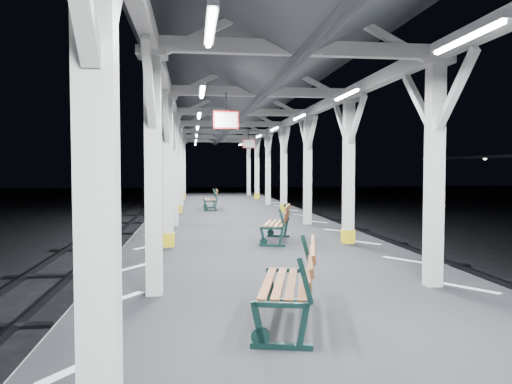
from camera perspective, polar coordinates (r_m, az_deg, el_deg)
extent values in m
plane|color=black|center=(9.37, 2.19, -14.16)|extent=(120.00, 120.00, 0.00)
cube|color=black|center=(9.23, 2.20, -11.19)|extent=(6.00, 50.00, 1.00)
cube|color=silver|center=(9.06, -13.44, -8.28)|extent=(1.00, 48.00, 0.01)
cube|color=silver|center=(9.82, 16.57, -7.45)|extent=(1.00, 48.00, 0.01)
cube|color=#2D2D33|center=(9.69, -25.54, -13.36)|extent=(0.08, 60.00, 0.16)
cube|color=#2D2D33|center=(10.97, 26.30, -11.48)|extent=(0.08, 60.00, 0.16)
cube|color=silver|center=(2.89, -17.67, 0.00)|extent=(0.22, 0.22, 3.20)
cube|color=silver|center=(3.57, -16.28, 19.20)|extent=(0.10, 0.99, 0.99)
cube|color=silver|center=(6.86, -11.64, 1.63)|extent=(0.22, 0.22, 3.20)
cube|color=silver|center=(7.02, -11.78, 15.30)|extent=(0.40, 0.40, 0.12)
cube|color=silver|center=(7.47, -11.40, 10.57)|extent=(0.10, 0.99, 0.99)
cube|color=silver|center=(6.39, -12.13, 11.90)|extent=(0.10, 0.99, 0.99)
cube|color=silver|center=(10.85, -10.04, 2.07)|extent=(0.22, 0.22, 3.20)
cube|color=silver|center=(10.96, -10.11, 10.78)|extent=(0.40, 0.40, 0.12)
cube|color=yellow|center=(10.96, -9.97, -5.38)|extent=(0.26, 0.26, 0.30)
cube|color=silver|center=(11.44, -9.95, 7.87)|extent=(0.10, 0.99, 0.99)
cube|color=silver|center=(10.35, -10.24, 8.40)|extent=(0.10, 0.99, 0.99)
cube|color=silver|center=(14.85, -9.30, 2.26)|extent=(0.22, 0.22, 3.20)
cube|color=silver|center=(14.92, -9.35, 8.65)|extent=(0.40, 0.40, 0.12)
cube|color=silver|center=(15.43, -9.26, 6.56)|extent=(0.10, 0.99, 0.99)
cube|color=silver|center=(14.33, -9.41, 6.85)|extent=(0.10, 0.99, 0.99)
cube|color=silver|center=(18.84, -8.87, 2.38)|extent=(0.22, 0.22, 3.20)
cube|color=silver|center=(18.90, -8.91, 7.42)|extent=(0.40, 0.40, 0.12)
cube|color=yellow|center=(18.91, -8.84, -1.93)|extent=(0.26, 0.26, 0.30)
cube|color=silver|center=(19.42, -8.85, 5.79)|extent=(0.10, 0.99, 0.99)
cube|color=silver|center=(18.32, -8.95, 5.96)|extent=(0.10, 0.99, 0.99)
cube|color=silver|center=(22.84, -8.59, 2.45)|extent=(0.22, 0.22, 3.20)
cube|color=silver|center=(22.89, -8.63, 6.61)|extent=(0.40, 0.40, 0.12)
cube|color=silver|center=(23.41, -8.58, 5.28)|extent=(0.10, 0.99, 0.99)
cube|color=silver|center=(22.32, -8.65, 5.40)|extent=(0.10, 0.99, 0.99)
cube|color=silver|center=(26.84, -8.40, 2.51)|extent=(0.22, 0.22, 3.20)
cube|color=silver|center=(26.88, -8.43, 6.05)|extent=(0.40, 0.40, 0.12)
cube|color=yellow|center=(26.89, -8.38, -0.52)|extent=(0.26, 0.26, 0.30)
cube|color=silver|center=(27.41, -8.39, 4.92)|extent=(0.10, 0.99, 0.99)
cube|color=silver|center=(26.31, -8.44, 5.00)|extent=(0.10, 0.99, 0.99)
cube|color=silver|center=(30.84, -8.26, 2.54)|extent=(0.22, 0.22, 3.20)
cube|color=silver|center=(30.88, -8.28, 5.63)|extent=(0.40, 0.40, 0.12)
cube|color=silver|center=(31.41, -8.25, 4.65)|extent=(0.10, 0.99, 0.99)
cube|color=silver|center=(30.31, -8.29, 4.71)|extent=(0.10, 0.99, 0.99)
cube|color=silver|center=(7.67, 19.70, 1.65)|extent=(0.22, 0.22, 3.20)
cube|color=silver|center=(7.82, 19.91, 13.90)|extent=(0.40, 0.40, 0.12)
cube|color=silver|center=(8.23, 18.07, 9.77)|extent=(0.10, 0.99, 0.99)
cube|color=silver|center=(7.26, 21.85, 10.66)|extent=(0.10, 0.99, 0.99)
cube|color=silver|center=(11.38, 10.53, 2.09)|extent=(0.22, 0.22, 3.20)
cube|color=silver|center=(11.48, 10.60, 10.41)|extent=(0.40, 0.40, 0.12)
cube|color=yellow|center=(11.49, 10.46, -5.01)|extent=(0.26, 0.26, 0.30)
cube|color=silver|center=(11.95, 9.76, 7.65)|extent=(0.10, 0.99, 0.99)
cube|color=silver|center=(10.91, 11.47, 8.11)|extent=(0.10, 0.99, 0.99)
cube|color=silver|center=(15.24, 5.92, 2.30)|extent=(0.22, 0.22, 3.20)
cube|color=silver|center=(15.31, 5.95, 8.52)|extent=(0.40, 0.40, 0.12)
cube|color=silver|center=(15.81, 5.49, 6.49)|extent=(0.10, 0.99, 0.99)
cube|color=silver|center=(14.74, 6.44, 6.75)|extent=(0.10, 0.99, 0.99)
cube|color=silver|center=(19.16, 3.19, 2.42)|extent=(0.22, 0.22, 3.20)
cube|color=silver|center=(19.22, 3.20, 7.37)|extent=(0.40, 0.40, 0.12)
cube|color=yellow|center=(19.22, 3.18, -1.82)|extent=(0.26, 0.26, 0.30)
cube|color=silver|center=(19.72, 2.91, 5.77)|extent=(0.10, 0.99, 0.99)
cube|color=silver|center=(18.64, 3.51, 5.94)|extent=(0.10, 0.99, 0.99)
cube|color=silver|center=(23.10, 1.38, 2.49)|extent=(0.22, 0.22, 3.20)
cube|color=silver|center=(23.15, 1.39, 6.60)|extent=(0.40, 0.40, 0.12)
cube|color=silver|center=(23.67, 1.19, 5.28)|extent=(0.10, 0.99, 0.99)
cube|color=silver|center=(22.58, 1.60, 5.40)|extent=(0.10, 0.99, 0.99)
cube|color=silver|center=(27.06, 0.11, 2.54)|extent=(0.22, 0.22, 3.20)
cube|color=silver|center=(27.10, 0.11, 6.05)|extent=(0.40, 0.40, 0.12)
cube|color=yellow|center=(27.11, 0.11, -0.46)|extent=(0.26, 0.26, 0.30)
cube|color=silver|center=(27.62, -0.04, 4.93)|extent=(0.10, 0.99, 0.99)
cube|color=silver|center=(26.53, 0.26, 5.02)|extent=(0.10, 0.99, 0.99)
cube|color=silver|center=(31.03, -0.84, 2.57)|extent=(0.22, 0.22, 3.20)
cube|color=silver|center=(31.07, -0.85, 5.64)|extent=(0.40, 0.40, 0.12)
cube|color=silver|center=(31.59, -0.96, 4.67)|extent=(0.10, 0.99, 0.99)
cube|color=silver|center=(30.50, -0.73, 4.73)|extent=(0.10, 0.99, 0.99)
cube|color=silver|center=(9.00, -10.76, 13.30)|extent=(0.18, 48.00, 0.24)
cube|color=silver|center=(9.64, 14.35, 12.56)|extent=(0.18, 48.00, 0.24)
cube|color=silver|center=(7.19, 4.99, 16.04)|extent=(4.20, 0.14, 0.20)
cube|color=silver|center=(11.06, 0.50, 11.38)|extent=(4.20, 0.14, 0.20)
cube|color=silver|center=(15.00, -1.60, 9.12)|extent=(4.20, 0.14, 0.20)
cube|color=silver|center=(18.97, -2.81, 7.80)|extent=(4.20, 0.14, 0.20)
cube|color=silver|center=(22.94, -3.59, 6.93)|extent=(4.20, 0.14, 0.20)
cube|color=silver|center=(26.93, -4.14, 6.32)|extent=(4.20, 0.14, 0.20)
cube|color=silver|center=(30.92, -4.55, 5.87)|extent=(4.20, 0.14, 0.20)
cube|color=silver|center=(9.32, 2.26, 18.80)|extent=(0.16, 48.00, 0.20)
cube|color=#4E5156|center=(9.10, -6.20, 16.69)|extent=(2.80, 49.00, 1.45)
cube|color=#4E5156|center=(9.52, 10.31, 16.05)|extent=(2.80, 49.00, 1.45)
cube|color=silver|center=(5.03, -5.24, 18.56)|extent=(0.10, 1.35, 0.08)
cube|color=white|center=(5.01, -5.24, 18.01)|extent=(0.05, 1.25, 0.05)
cube|color=silver|center=(8.94, -6.17, 11.58)|extent=(0.10, 1.35, 0.08)
cube|color=white|center=(8.94, -6.17, 11.27)|extent=(0.05, 1.25, 0.05)
cube|color=silver|center=(12.91, -6.52, 8.87)|extent=(0.10, 1.35, 0.08)
cube|color=white|center=(12.90, -6.52, 8.65)|extent=(0.05, 1.25, 0.05)
cube|color=silver|center=(16.89, -6.71, 7.44)|extent=(0.10, 1.35, 0.08)
cube|color=white|center=(16.89, -6.70, 7.27)|extent=(0.05, 1.25, 0.05)
cube|color=silver|center=(20.88, -6.82, 6.55)|extent=(0.10, 1.35, 0.08)
cube|color=white|center=(20.88, -6.82, 6.41)|extent=(0.05, 1.25, 0.05)
cube|color=silver|center=(24.87, -6.89, 5.95)|extent=(0.10, 1.35, 0.08)
cube|color=white|center=(24.87, -6.89, 5.83)|extent=(0.05, 1.25, 0.05)
cube|color=silver|center=(28.87, -6.95, 5.51)|extent=(0.10, 1.35, 0.08)
cube|color=white|center=(28.87, -6.95, 5.41)|extent=(0.05, 1.25, 0.05)
cube|color=silver|center=(5.74, 22.90, 16.35)|extent=(0.10, 1.35, 0.08)
cube|color=white|center=(5.73, 22.89, 15.86)|extent=(0.05, 1.25, 0.05)
cube|color=silver|center=(9.36, 10.27, 11.16)|extent=(0.10, 1.35, 0.08)
cube|color=white|center=(9.36, 10.26, 10.86)|extent=(0.05, 1.25, 0.05)
cube|color=silver|center=(13.20, 4.97, 8.75)|extent=(0.10, 1.35, 0.08)
cube|color=white|center=(13.20, 4.97, 8.53)|extent=(0.05, 1.25, 0.05)
cube|color=silver|center=(17.12, 2.10, 7.39)|extent=(0.10, 1.35, 0.08)
cube|color=white|center=(17.11, 2.10, 7.23)|extent=(0.05, 1.25, 0.05)
cube|color=silver|center=(21.06, 0.32, 6.54)|extent=(0.10, 1.35, 0.08)
cube|color=white|center=(21.06, 0.32, 6.40)|extent=(0.05, 1.25, 0.05)
cube|color=silver|center=(25.03, -0.90, 5.95)|extent=(0.10, 1.35, 0.08)
cube|color=white|center=(25.03, -0.90, 5.84)|extent=(0.05, 1.25, 0.05)
cube|color=silver|center=(29.00, -1.78, 5.52)|extent=(0.10, 1.35, 0.08)
cube|color=white|center=(29.00, -1.78, 5.42)|extent=(0.05, 1.25, 0.05)
cylinder|color=black|center=(9.90, -3.44, 10.28)|extent=(0.02, 0.02, 0.36)
cube|color=red|center=(9.86, -3.44, 8.23)|extent=(0.50, 0.03, 0.35)
cube|color=white|center=(9.86, -3.44, 8.23)|extent=(0.44, 0.04, 0.29)
cylinder|color=black|center=(19.57, -0.82, 6.59)|extent=(0.02, 0.02, 0.36)
cube|color=red|center=(19.55, -0.82, 5.55)|extent=(0.50, 0.03, 0.35)
cube|color=white|center=(19.55, -0.82, 5.55)|extent=(0.44, 0.05, 0.29)
cube|color=black|center=(34.52, 19.37, 0.86)|extent=(0.20, 0.20, 3.30)
sphere|color=silver|center=(29.27, 24.70, 3.52)|extent=(0.20, 0.20, 0.20)
sphere|color=silver|center=(34.51, 19.41, 3.47)|extent=(0.20, 0.20, 0.20)
cube|color=#122E29|center=(4.97, 2.94, -17.23)|extent=(0.60, 0.20, 0.06)
cube|color=#122E29|center=(4.93, 0.28, -14.95)|extent=(0.16, 0.09, 0.47)
cube|color=#122E29|center=(4.90, 5.38, -15.06)|extent=(0.15, 0.08, 0.47)
cube|color=#122E29|center=(4.78, 5.65, -10.00)|extent=(0.17, 0.09, 0.44)
cube|color=#122E29|center=(6.51, 3.79, -12.37)|extent=(0.60, 0.20, 0.06)
cube|color=#122E29|center=(6.47, 1.80, -10.61)|extent=(0.16, 0.09, 0.47)
cube|color=#122E29|center=(6.45, 5.61, -10.66)|extent=(0.15, 0.08, 0.47)
cube|color=#122E29|center=(6.37, 5.81, -6.78)|extent=(0.17, 0.09, 0.44)
cube|color=brown|center=(5.64, 1.36, -10.32)|extent=(0.45, 1.51, 0.04)
cube|color=brown|center=(5.63, 2.71, -10.35)|extent=(0.45, 1.51, 0.04)
cube|color=brown|center=(5.62, 4.06, -10.37)|extent=(0.45, 1.51, 0.04)
cube|color=brown|center=(5.62, 5.42, -10.38)|extent=(0.45, 1.51, 0.04)
cube|color=brown|center=(5.59, 6.16, -8.98)|extent=(0.41, 1.50, 0.10)
cube|color=brown|center=(5.56, 6.37, -7.66)|extent=(0.41, 1.50, 0.10)
cube|color=brown|center=(5.54, 6.59, -6.33)|extent=(0.41, 1.50, 0.10)
cube|color=#122E29|center=(10.96, 1.88, -6.14)|extent=(0.57, 0.20, 0.06)
cube|color=#122E29|center=(10.95, 0.79, -5.14)|extent=(0.15, 0.08, 0.44)
cube|color=#122E29|center=(10.91, 2.88, -5.17)|extent=(0.14, 0.08, 0.44)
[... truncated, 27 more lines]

